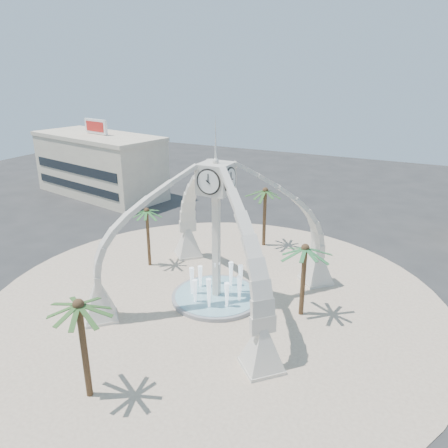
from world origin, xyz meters
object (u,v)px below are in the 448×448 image
at_px(fountain, 217,296).
at_px(palm_north, 265,191).
at_px(clock_tower, 216,231).
at_px(palm_south, 79,306).
at_px(palm_east, 305,249).
at_px(palm_west, 147,211).

bearing_deg(fountain, palm_north, 93.06).
bearing_deg(clock_tower, palm_south, -96.71).
xyz_separation_m(clock_tower, fountain, (0.00, 0.00, -6.20)).
height_order(fountain, palm_north, palm_north).
distance_m(palm_east, palm_west, 17.09).
distance_m(clock_tower, palm_east, 7.57).
relative_size(clock_tower, palm_north, 2.43).
distance_m(clock_tower, palm_north, 13.41).
relative_size(palm_north, palm_south, 1.00).
relative_size(palm_west, palm_north, 0.90).
xyz_separation_m(clock_tower, palm_north, (-0.72, 13.40, 0.01)).
bearing_deg(palm_west, clock_tower, -18.43).
distance_m(palm_north, palm_south, 27.75).
bearing_deg(palm_south, fountain, 83.29).
height_order(clock_tower, palm_west, clock_tower).
distance_m(palm_east, palm_north, 15.06).
bearing_deg(clock_tower, palm_north, 93.06).
height_order(clock_tower, fountain, clock_tower).
bearing_deg(palm_north, palm_south, -92.00).
xyz_separation_m(clock_tower, palm_south, (-1.69, -14.34, -0.04)).
xyz_separation_m(fountain, palm_west, (-9.42, 3.14, 5.63)).
relative_size(fountain, palm_east, 1.17).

